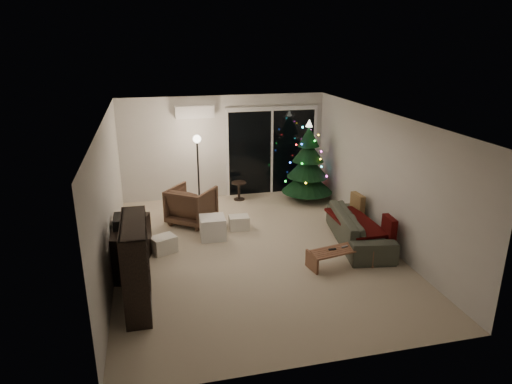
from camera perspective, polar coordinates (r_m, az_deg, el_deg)
room at (r=9.72m, az=0.42°, el=2.16°), size 6.50×7.51×2.60m
bookshelf at (r=6.93m, az=-16.09°, el=-8.87°), size 0.49×1.36×1.33m
media_cabinet at (r=8.13m, az=-15.63°, el=-6.63°), size 0.79×1.35×0.80m
stereo at (r=7.94m, az=-15.93°, el=-3.47°), size 0.40×0.48×0.17m
armchair at (r=9.82m, az=-8.06°, el=-1.64°), size 1.21×1.21×0.80m
ottoman at (r=9.09m, az=-5.45°, el=-4.45°), size 0.51×0.51×0.44m
cardboard_box_a at (r=8.68m, az=-11.47°, el=-6.42°), size 0.53×0.47×0.31m
cardboard_box_b at (r=9.50m, az=-2.14°, el=-3.84°), size 0.42×0.33×0.29m
side_table at (r=11.18m, az=-2.14°, el=0.14°), size 0.48×0.48×0.45m
floor_lamp at (r=10.41m, az=-7.21°, el=2.18°), size 0.27×0.27×1.69m
sofa at (r=9.04m, az=12.79°, el=-4.39°), size 1.15×2.21×0.61m
sofa_throw at (r=8.95m, az=12.27°, el=-3.65°), size 0.66×1.51×0.05m
cushion_a at (r=9.60m, az=12.57°, el=-1.41°), size 0.16×0.41×0.40m
cushion_b at (r=8.54m, az=16.30°, el=-4.31°), size 0.15×0.41×0.40m
coffee_table at (r=8.11m, az=10.44°, el=-8.09°), size 1.14×0.58×0.34m
remote_a at (r=7.97m, az=9.52°, el=-7.07°), size 0.14×0.04×0.02m
remote_b at (r=8.11m, az=11.03°, el=-6.70°), size 0.13×0.08×0.02m
christmas_tree at (r=10.99m, az=6.51°, el=3.88°), size 1.62×1.62×1.98m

